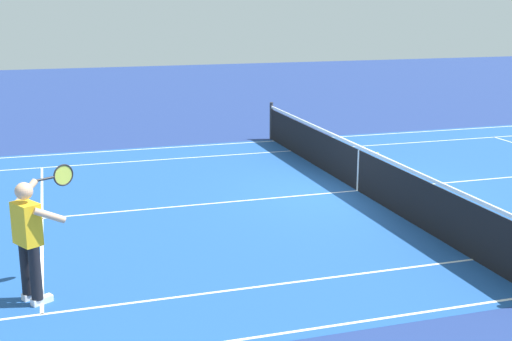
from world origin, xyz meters
TOP-DOWN VIEW (x-y plane):
  - ground_plane at (0.00, 0.00)m, footprint 60.00×60.00m
  - court_slab at (0.00, 0.00)m, footprint 24.20×11.40m
  - court_line_markings at (0.00, 0.00)m, footprint 23.85×11.05m
  - tennis_net at (0.00, 0.00)m, footprint 0.10×11.70m
  - tennis_player_near at (6.48, 3.66)m, footprint 0.85×1.01m
  - tennis_ball at (-2.01, -3.02)m, footprint 0.07×0.07m

SIDE VIEW (x-z plane):
  - ground_plane at x=0.00m, z-range 0.00..0.00m
  - court_slab at x=0.00m, z-range 0.00..0.00m
  - court_line_markings at x=0.00m, z-range 0.00..0.01m
  - tennis_ball at x=-2.01m, z-range 0.00..0.07m
  - tennis_net at x=0.00m, z-range -0.05..1.03m
  - tennis_player_near at x=6.48m, z-range 0.08..1.78m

